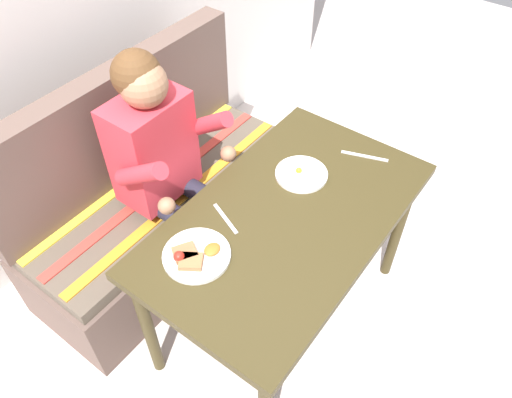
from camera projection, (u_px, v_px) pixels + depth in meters
name	position (u px, v px, depth m)	size (l,w,h in m)	color
ground_plane	(281.00, 314.00, 2.41)	(8.00, 8.00, 0.00)	beige
table	(287.00, 228.00, 1.94)	(1.20, 0.70, 0.73)	#3A3017
couch	(158.00, 200.00, 2.49)	(1.44, 0.56, 1.00)	brown
person	(165.00, 158.00, 2.09)	(0.45, 0.61, 1.21)	#D0333F
plate_breakfast	(195.00, 255.00, 1.73)	(0.24, 0.24, 0.05)	white
plate_eggs	(301.00, 174.00, 2.02)	(0.22, 0.22, 0.04)	white
fork	(225.00, 219.00, 1.86)	(0.01, 0.17, 0.01)	silver
knife	(365.00, 156.00, 2.11)	(0.01, 0.20, 0.01)	silver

